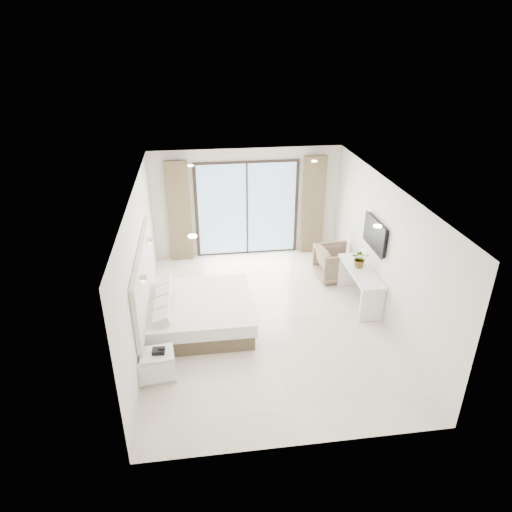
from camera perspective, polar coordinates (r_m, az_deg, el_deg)
The scene contains 8 objects.
ground at distance 9.16m, azimuth 1.20°, elevation -7.93°, with size 6.20×6.20×0.00m, color beige.
room_shell at distance 9.03m, azimuth -0.69°, elevation 2.99°, with size 4.62×6.22×2.72m.
bed at distance 8.89m, azimuth -7.19°, elevation -7.05°, with size 2.00×1.90×0.70m.
nightstand at distance 7.84m, azimuth -12.15°, elevation -13.19°, with size 0.59×0.50×0.49m.
phone at distance 7.66m, azimuth -12.08°, elevation -11.53°, with size 0.20×0.16×0.07m, color black.
console_desk at distance 9.67m, azimuth 12.92°, elevation -2.78°, with size 0.50×1.59×0.77m.
plant at distance 9.60m, azimuth 12.89°, elevation -0.54°, with size 0.35×0.39×0.31m, color #33662D.
armchair at distance 10.59m, azimuth 9.92°, elevation -0.67°, with size 0.82×0.76×0.84m, color #8C775B.
Camera 1 is at (-1.21, -7.47, 5.16)m, focal length 32.00 mm.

